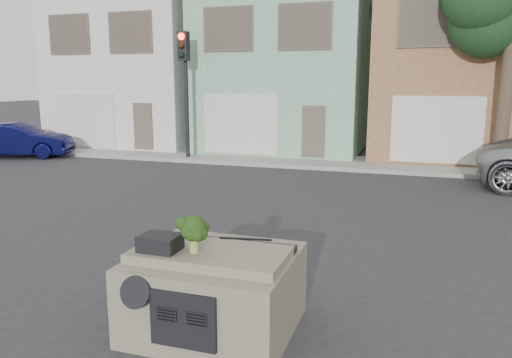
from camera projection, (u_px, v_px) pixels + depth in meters
The scene contains 12 objects.
ground_plane at pixel (278, 254), 9.33m from camera, with size 120.00×120.00×0.00m, color #303033.
sidewalk at pixel (352, 163), 19.10m from camera, with size 40.00×3.00×0.15m, color gray.
townhouse_white at pixel (149, 69), 25.49m from camera, with size 7.20×8.20×7.55m, color silver.
townhouse_mint at pixel (291, 68), 23.19m from camera, with size 7.20×8.20×7.55m, color #83B192.
townhouse_tan at pixel (464, 66), 20.89m from camera, with size 7.20×8.20×7.55m, color #946642.
navy_sedan at pixel (19, 157), 21.13m from camera, with size 1.52×4.36×1.44m, color black.
traffic_signal at pixel (185, 97), 19.69m from camera, with size 0.40×0.40×5.10m, color black.
tree_near at pixel (510, 47), 16.11m from camera, with size 4.40×4.00×8.50m, color #1A3D1D.
car_dashboard at pixel (215, 288), 6.43m from camera, with size 2.00×1.80×1.12m, color gray.
instrument_hump at pixel (160, 243), 6.15m from camera, with size 0.48×0.38×0.20m, color black.
wiper_arm at pixel (245, 239), 6.59m from camera, with size 0.70×0.03×0.02m, color black.
broccoli at pixel (194, 233), 6.06m from camera, with size 0.39×0.39×0.48m, color black.
Camera 1 is at (2.39, -8.57, 3.18)m, focal length 35.00 mm.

